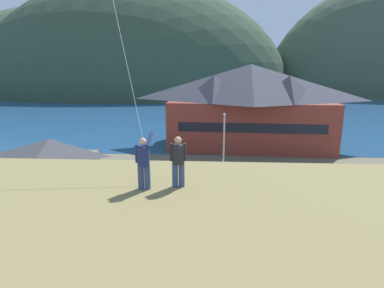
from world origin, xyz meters
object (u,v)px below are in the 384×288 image
parked_car_front_row_silver (305,180)px  parked_car_mid_row_far (195,182)px  parked_car_corner_spot (27,212)px  person_companion (178,160)px  parked_car_front_row_end (254,215)px  storage_shed_near_lot (52,165)px  wharf_dock (204,127)px  parked_car_back_row_right (133,176)px  parked_car_mid_row_near (341,209)px  person_kite_flyer (144,161)px  moored_boat_outer_mooring (225,123)px  harbor_lodge (250,104)px  moored_boat_wharfside (185,123)px  parking_light_pole (224,140)px  parked_car_front_row_red (154,214)px

parked_car_front_row_silver → parked_car_mid_row_far: same height
parked_car_corner_spot → person_companion: (10.99, -8.59, 6.37)m
parked_car_mid_row_far → parked_car_front_row_end: 7.05m
storage_shed_near_lot → wharf_dock: (12.28, 28.79, -2.09)m
parked_car_mid_row_far → parked_car_back_row_right: size_ratio=1.03×
wharf_dock → parked_car_mid_row_far: parked_car_mid_row_far is taller
parked_car_front_row_silver → parked_car_mid_row_near: 5.65m
parked_car_mid_row_near → person_kite_flyer: size_ratio=2.27×
parked_car_back_row_right → parked_car_corner_spot: size_ratio=1.00×
parked_car_front_row_silver → moored_boat_outer_mooring: bearing=100.6°
moored_boat_outer_mooring → parked_car_mid_row_near: (6.29, -35.08, 0.34)m
moored_boat_outer_mooring → parked_car_corner_spot: 39.68m
harbor_lodge → wharf_dock: bearing=117.8°
moored_boat_wharfside → parked_car_corner_spot: size_ratio=1.82×
storage_shed_near_lot → parked_car_corner_spot: 6.29m
moored_boat_outer_mooring → parked_car_front_row_end: (0.27, -36.35, 0.34)m
moored_boat_outer_mooring → person_companion: size_ratio=4.59×
storage_shed_near_lot → wharf_dock: storage_shed_near_lot is taller
moored_boat_wharfside → parked_car_mid_row_far: bearing=-83.8°
parked_car_corner_spot → parking_light_pole: bearing=39.4°
parked_car_corner_spot → wharf_dock: bearing=72.3°
storage_shed_near_lot → parked_car_front_row_end: bearing=-18.9°
parked_car_mid_row_far → parking_light_pole: (2.52, 4.80, 2.57)m
moored_boat_outer_mooring → parked_car_corner_spot: size_ratio=1.90×
parked_car_front_row_silver → parked_car_back_row_right: 14.93m
storage_shed_near_lot → moored_boat_wharfside: 32.06m
parked_car_mid_row_near → parking_light_pole: (-7.62, 9.26, 2.57)m
parked_car_front_row_silver → wharf_dock: bearing=108.4°
storage_shed_near_lot → parked_car_front_row_red: bearing=-31.0°
storage_shed_near_lot → wharf_dock: 31.37m
moored_boat_wharfside → parked_car_back_row_right: 29.30m
parked_car_front_row_silver → person_kite_flyer: 20.29m
parked_car_mid_row_near → parked_car_back_row_right: size_ratio=1.00×
parked_car_mid_row_far → parked_car_front_row_end: same height
parked_car_corner_spot → person_kite_flyer: size_ratio=2.26×
person_kite_flyer → moored_boat_outer_mooring: bearing=83.9°
parked_car_front_row_red → person_kite_flyer: bearing=-80.9°
wharf_dock → parked_car_corner_spot: bearing=-107.7°
parked_car_corner_spot → person_kite_flyer: (9.88, -8.86, 6.38)m
wharf_dock → parked_car_mid_row_far: size_ratio=2.46×
moored_boat_outer_mooring → parked_car_front_row_silver: moored_boat_outer_mooring is taller
wharf_dock → parking_light_pole: bearing=-84.5°
parked_car_mid_row_far → parked_car_back_row_right: same height
parked_car_back_row_right → parked_car_front_row_red: bearing=-67.2°
parked_car_back_row_right → parked_car_front_row_end: (9.68, -7.12, 0.00)m
storage_shed_near_lot → wharf_dock: bearing=66.9°
moored_boat_wharfside → parking_light_pole: size_ratio=1.27×
harbor_lodge → storage_shed_near_lot: bearing=-136.8°
storage_shed_near_lot → parked_car_back_row_right: size_ratio=1.73×
parked_car_front_row_silver → parked_car_front_row_end: same height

